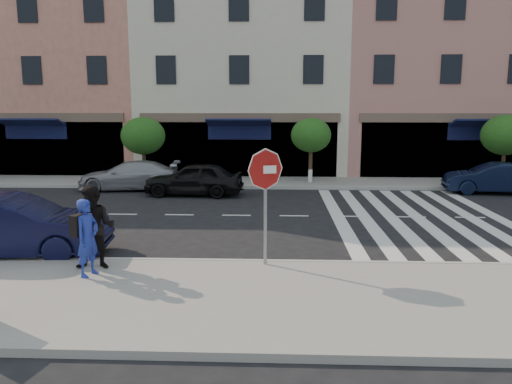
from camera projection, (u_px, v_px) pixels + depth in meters
name	position (u px, v px, depth m)	size (l,w,h in m)	color
ground	(225.00, 248.00, 13.38)	(120.00, 120.00, 0.00)	black
sidewalk_near	(205.00, 299.00, 9.68)	(60.00, 4.50, 0.15)	gray
sidewalk_far	(248.00, 182.00, 24.20)	(60.00, 3.00, 0.15)	gray
building_west_mid	(67.00, 49.00, 29.34)	(10.00, 9.00, 14.00)	#DF8975
building_centre	(245.00, 75.00, 29.18)	(11.00, 9.00, 11.00)	beige
building_east_mid	(454.00, 57.00, 28.53)	(13.00, 9.00, 13.00)	#B7746D
street_tree_wb	(143.00, 136.00, 23.81)	(2.10, 2.10, 3.06)	#473323
street_tree_c	(311.00, 136.00, 23.48)	(1.90, 1.90, 3.04)	#473323
street_tree_ea	(505.00, 135.00, 23.12)	(2.20, 2.20, 3.19)	#473323
stop_sign	(265.00, 181.00, 11.22)	(0.93, 0.27, 2.69)	gray
photographer	(88.00, 238.00, 10.66)	(0.61, 0.40, 1.68)	navy
walker	(95.00, 227.00, 11.12)	(0.92, 0.72, 1.89)	black
car_near_mid	(11.00, 227.00, 12.48)	(1.65, 4.74, 1.56)	black
car_far_left	(129.00, 175.00, 22.44)	(1.82, 4.48, 1.30)	#9D9DA2
car_far_mid	(194.00, 179.00, 21.05)	(1.66, 4.13, 1.41)	black
car_far_right	(493.00, 178.00, 21.47)	(1.41, 4.04, 1.33)	black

